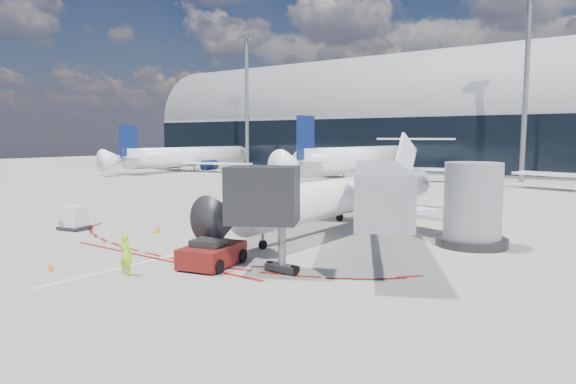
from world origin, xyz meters
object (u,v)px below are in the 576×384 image
Objects in this scene: uld_container at (74,218)px; ramp_worker at (126,254)px; regional_jet at (348,194)px; pushback_tug at (212,254)px.

ramp_worker is at bearing -34.98° from uld_container.
regional_jet is 17.52m from ramp_worker.
regional_jet reaches higher than ramp_worker.
ramp_worker is at bearing -95.37° from regional_jet.
ramp_worker is at bearing -134.01° from pushback_tug.
regional_jet is 14.07m from pushback_tug.
pushback_tug is 14.56m from uld_container.
uld_container reaches higher than pushback_tug.
regional_jet is 13.92× the size of ramp_worker.
pushback_tug is at bearing -19.30° from uld_container.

